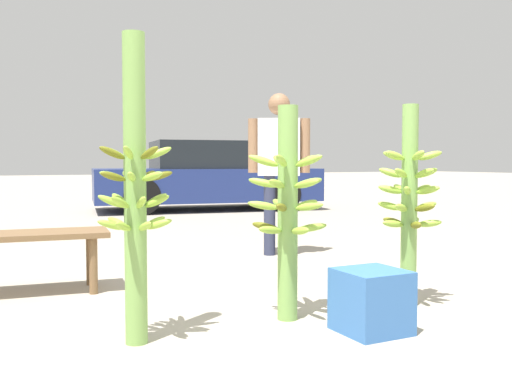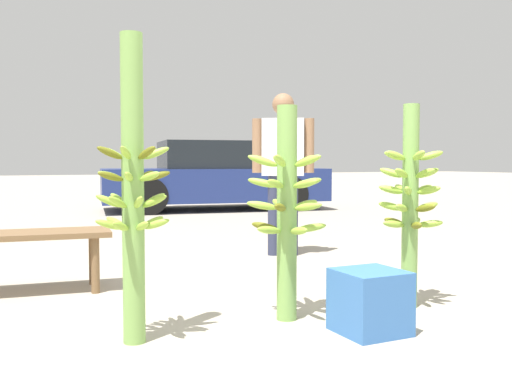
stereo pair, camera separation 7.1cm
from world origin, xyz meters
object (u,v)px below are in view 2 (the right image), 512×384
(produce_crate, at_px, (370,302))
(banana_stalk_right, at_px, (410,200))
(market_bench, at_px, (16,241))
(vendor_person, at_px, (283,159))
(parked_car, at_px, (216,176))
(banana_stalk_center, at_px, (287,208))
(banana_stalk_left, at_px, (133,189))

(produce_crate, bearing_deg, banana_stalk_right, 31.17)
(market_bench, bearing_deg, banana_stalk_right, -26.77)
(banana_stalk_right, distance_m, vendor_person, 2.21)
(banana_stalk_right, bearing_deg, parked_car, 77.57)
(banana_stalk_center, xyz_separation_m, parked_car, (2.56, 7.60, -0.02))
(banana_stalk_left, distance_m, produce_crate, 1.43)
(parked_car, height_order, produce_crate, parked_car)
(banana_stalk_left, bearing_deg, banana_stalk_center, 2.27)
(banana_stalk_left, relative_size, market_bench, 1.19)
(parked_car, bearing_deg, produce_crate, 173.74)
(banana_stalk_right, height_order, vendor_person, vendor_person)
(banana_stalk_left, xyz_separation_m, banana_stalk_center, (0.93, 0.04, -0.13))
(banana_stalk_left, relative_size, banana_stalk_right, 1.22)
(market_bench, height_order, produce_crate, market_bench)
(banana_stalk_right, distance_m, produce_crate, 0.85)
(vendor_person, xyz_separation_m, parked_car, (1.45, 5.51, -0.32))
(banana_stalk_right, distance_m, parked_car, 7.87)
(market_bench, relative_size, produce_crate, 3.85)
(banana_stalk_right, height_order, market_bench, banana_stalk_right)
(banana_stalk_center, bearing_deg, banana_stalk_left, -177.73)
(banana_stalk_center, xyz_separation_m, vendor_person, (1.11, 2.09, 0.30))
(vendor_person, bearing_deg, banana_stalk_right, 114.21)
(banana_stalk_right, bearing_deg, market_bench, 146.62)
(market_bench, distance_m, parked_car, 7.35)
(vendor_person, height_order, parked_car, vendor_person)
(banana_stalk_center, relative_size, banana_stalk_right, 0.97)
(banana_stalk_left, distance_m, vendor_person, 2.95)
(banana_stalk_center, distance_m, parked_car, 8.02)
(banana_stalk_right, relative_size, market_bench, 0.98)
(market_bench, xyz_separation_m, parked_car, (3.98, 6.18, 0.28))
(banana_stalk_center, xyz_separation_m, market_bench, (-1.43, 1.42, -0.29))
(banana_stalk_right, bearing_deg, vendor_person, 83.66)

